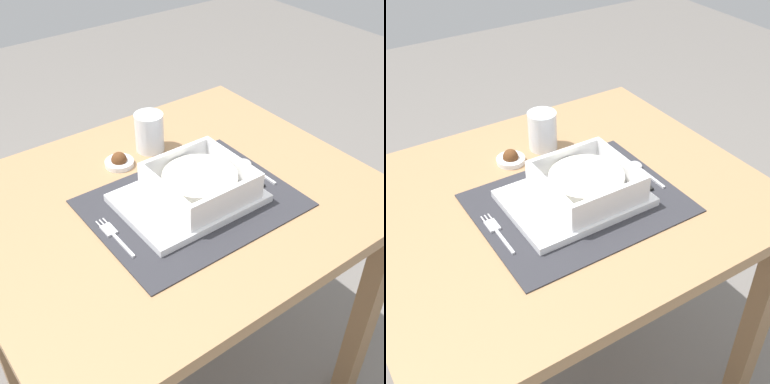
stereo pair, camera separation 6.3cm
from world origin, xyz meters
TOP-DOWN VIEW (x-y plane):
  - dining_table at (0.00, 0.00)m, footprint 0.85×0.71m
  - placemat at (0.02, -0.05)m, footprint 0.41×0.33m
  - serving_plate at (0.01, -0.04)m, footprint 0.28×0.21m
  - porridge_bowl at (0.04, -0.05)m, footprint 0.18×0.18m
  - fork at (-0.17, -0.04)m, footprint 0.02×0.13m
  - spoon at (0.20, -0.02)m, footprint 0.02×0.11m
  - butter_knife at (0.17, -0.04)m, footprint 0.01×0.13m
  - drinking_glass at (0.06, 0.18)m, footprint 0.07×0.07m
  - condiment_saucer at (-0.03, 0.16)m, footprint 0.07×0.07m

SIDE VIEW (x-z plane):
  - dining_table at x=0.00m, z-range 0.25..0.97m
  - placemat at x=0.02m, z-range 0.72..0.72m
  - fork at x=-0.17m, z-range 0.72..0.73m
  - butter_knife at x=0.17m, z-range 0.72..0.73m
  - spoon at x=0.20m, z-range 0.72..0.73m
  - condiment_saucer at x=-0.03m, z-range 0.71..0.75m
  - serving_plate at x=0.01m, z-range 0.72..0.74m
  - drinking_glass at x=0.06m, z-range 0.72..0.81m
  - porridge_bowl at x=0.04m, z-range 0.73..0.79m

